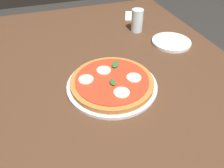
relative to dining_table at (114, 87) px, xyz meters
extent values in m
plane|color=#2D2B28|center=(0.00, 0.00, -0.65)|extent=(6.00, 6.00, 0.00)
cube|color=#4C301E|center=(0.00, 0.00, 0.06)|extent=(1.52, 1.09, 0.04)
cube|color=#4C301E|center=(-0.68, -0.47, -0.30)|extent=(0.07, 0.07, 0.69)
cube|color=#4C301E|center=(-0.68, 0.47, -0.30)|extent=(0.07, 0.07, 0.69)
cylinder|color=silver|center=(0.08, -0.04, 0.09)|extent=(0.34, 0.34, 0.01)
cylinder|color=#B27033|center=(0.08, -0.04, 0.10)|extent=(0.31, 0.31, 0.02)
cylinder|color=#B7381E|center=(0.08, -0.04, 0.11)|extent=(0.28, 0.28, 0.00)
cylinder|color=beige|center=(0.17, -0.03, 0.12)|extent=(0.06, 0.06, 0.00)
cylinder|color=beige|center=(0.10, 0.04, 0.12)|extent=(0.06, 0.06, 0.00)
cylinder|color=beige|center=(0.02, -0.05, 0.12)|extent=(0.06, 0.06, 0.00)
cylinder|color=beige|center=(0.06, -0.13, 0.12)|extent=(0.06, 0.06, 0.00)
ellipsoid|color=#286B2D|center=(0.01, 0.01, 0.12)|extent=(0.05, 0.05, 0.00)
ellipsoid|color=#286B2D|center=(0.11, -0.04, 0.12)|extent=(0.04, 0.02, 0.00)
cylinder|color=white|center=(-0.13, 0.35, 0.09)|extent=(0.19, 0.19, 0.01)
cube|color=white|center=(-0.50, 0.29, 0.09)|extent=(0.15, 0.13, 0.01)
cylinder|color=silver|center=(-0.31, 0.24, 0.14)|extent=(0.06, 0.06, 0.12)
camera|label=1|loc=(0.67, -0.24, 0.62)|focal=34.56mm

